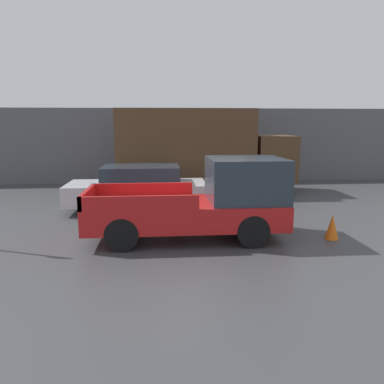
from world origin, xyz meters
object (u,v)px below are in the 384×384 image
object	(u,v)px
pickup_truck	(206,201)
traffic_cone	(332,227)
delivery_truck	(199,149)
car	(138,188)

from	to	relation	value
pickup_truck	traffic_cone	bearing A→B (deg)	-7.13
delivery_truck	pickup_truck	bearing A→B (deg)	-94.39
car	delivery_truck	bearing A→B (deg)	51.88
pickup_truck	car	distance (m)	3.99
pickup_truck	traffic_cone	size ratio (longest dim) A/B	7.75
car	traffic_cone	distance (m)	6.56
traffic_cone	delivery_truck	bearing A→B (deg)	111.70
pickup_truck	delivery_truck	bearing A→B (deg)	85.61
car	traffic_cone	world-z (taller)	car
pickup_truck	delivery_truck	size ratio (longest dim) A/B	0.68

